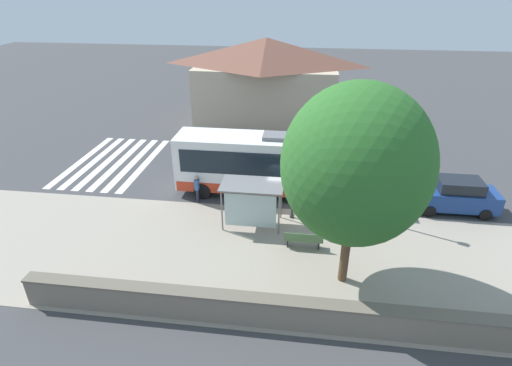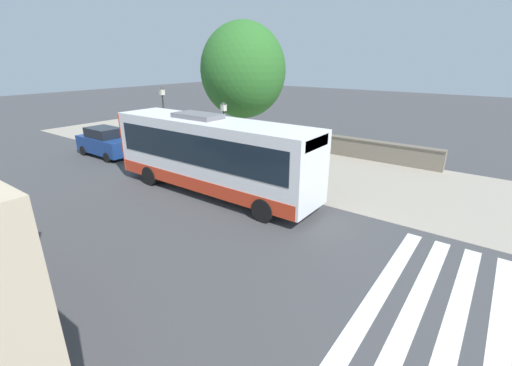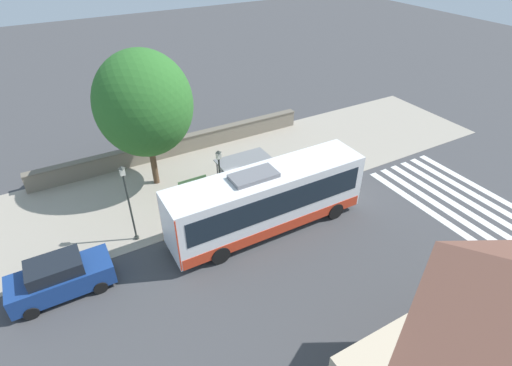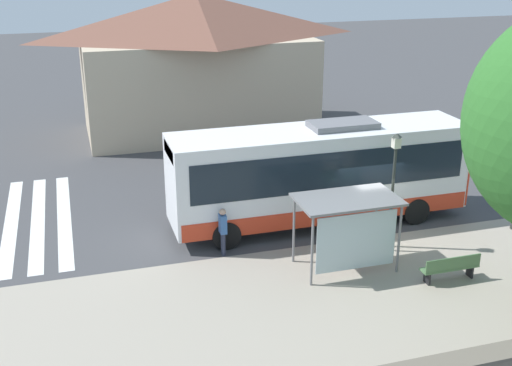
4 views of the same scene
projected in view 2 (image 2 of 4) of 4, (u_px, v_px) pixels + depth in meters
The scene contains 12 objects.
ground_plane at pixel (217, 177), 19.10m from camera, with size 120.00×120.00×0.00m, color #424244.
sidewalk_plaza at pixel (264, 159), 22.50m from camera, with size 9.00×44.00×0.02m.
crosswalk_stripes at pixel (475, 338), 8.12m from camera, with size 9.00×5.25×0.01m.
stone_wall at pixel (295, 139), 25.33m from camera, with size 0.60×20.00×1.28m.
bus at pixel (212, 154), 16.29m from camera, with size 2.61×10.95×3.81m.
bus_shelter at pixel (266, 140), 18.77m from camera, with size 1.90×3.20×2.39m.
pedestrian at pixel (301, 182), 15.54m from camera, with size 0.34×0.22×1.66m.
bench at pixel (245, 153), 22.05m from camera, with size 0.40×1.88×0.88m.
street_lamp_near at pixel (164, 118), 21.70m from camera, with size 0.28×0.28×4.60m.
street_lamp_far at pixel (224, 132), 18.97m from camera, with size 0.28×0.28×4.05m.
shade_tree at pixel (243, 71), 22.88m from camera, with size 5.69×5.69×8.60m.
parked_car_behind_bus at pixel (106, 142), 22.99m from camera, with size 1.93×4.44×1.92m.
Camera 2 is at (13.22, 12.49, 6.25)m, focal length 24.00 mm.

